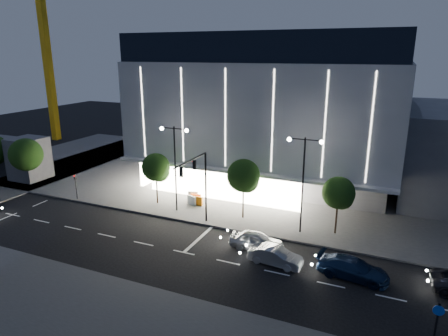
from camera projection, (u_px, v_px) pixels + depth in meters
ground at (172, 241)px, 35.25m from camera, size 160.00×160.00×0.00m
sidewalk_museum at (294, 174)px, 54.43m from camera, size 70.00×40.00×0.15m
sidewalk_west at (23, 171)px, 55.54m from camera, size 16.00×50.00×0.15m
museum at (279, 107)px, 51.14m from camera, size 30.00×25.80×18.00m
traffic_mast at (199, 177)px, 36.40m from camera, size 0.33×5.89×7.07m
street_lamp_west at (175, 156)px, 40.01m from camera, size 3.16×0.36×9.00m
street_lamp_east at (303, 171)px, 35.02m from camera, size 3.16×0.36×9.00m
ped_signal_far at (76, 184)px, 44.43m from camera, size 0.22×0.24×3.00m
cycle_sign_pole at (435, 332)px, 20.32m from camera, size 0.56×0.13×4.00m
tower_crane at (48, 25)px, 69.87m from camera, size 32.00×2.00×28.50m
tree_left at (156, 169)px, 42.59m from camera, size 3.02×3.02×5.72m
tree_mid at (244, 177)px, 38.67m from camera, size 3.25×3.25×6.15m
tree_right at (339, 195)px, 35.34m from camera, size 2.91×2.91×5.51m
car_lead at (257, 241)px, 33.52m from camera, size 4.61×1.99×1.55m
car_second at (275, 256)px, 31.14m from camera, size 4.38×1.84×1.41m
car_third at (353, 268)px, 29.28m from camera, size 5.37×2.66×1.50m
barrier_a at (196, 199)px, 43.53m from camera, size 1.13×0.43×1.00m
barrier_b at (193, 196)px, 44.33m from camera, size 1.13×0.51×1.00m
barrier_c at (198, 201)px, 42.85m from camera, size 1.11×0.29×1.00m
barrier_d at (192, 200)px, 43.03m from camera, size 1.13×0.55×1.00m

